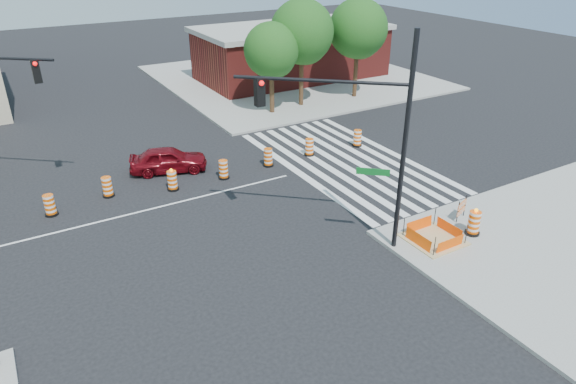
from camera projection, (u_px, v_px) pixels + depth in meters
ground at (161, 207)px, 24.70m from camera, size 120.00×120.00×0.00m
sidewalk_ne at (291, 77)px, 46.65m from camera, size 22.00×22.00×0.15m
crosswalk_east at (345, 161)px, 29.64m from camera, size 6.75×13.50×0.01m
lane_centerline at (161, 207)px, 24.70m from camera, size 14.00×0.12×0.01m
excavation_pit at (433, 238)px, 21.73m from camera, size 2.20×2.20×0.90m
brick_storefront at (292, 52)px, 45.64m from camera, size 16.50×8.50×4.60m
red_coupe at (168, 160)px, 28.07m from camera, size 4.45×2.86×1.41m
signal_pole_se at (357, 124)px, 19.31m from camera, size 5.11×4.44×8.75m
pit_drum at (474, 223)px, 21.96m from camera, size 0.63×0.63×1.25m
barricade at (462, 208)px, 23.10m from camera, size 0.85×0.34×1.04m
tree_north_c at (272, 53)px, 35.50m from camera, size 3.83×3.82×6.49m
tree_north_d at (302, 35)px, 36.70m from camera, size 4.59×4.59×7.80m
tree_north_e at (358, 32)px, 38.81m from camera, size 4.47×4.47×7.60m
median_drum_2 at (50, 206)px, 23.77m from camera, size 0.60×0.60×1.02m
median_drum_3 at (107, 187)px, 25.49m from camera, size 0.60×0.60×1.02m
median_drum_4 at (172, 181)px, 26.13m from camera, size 0.60×0.60×1.18m
median_drum_5 at (223, 170)px, 27.37m from camera, size 0.60×0.60×1.02m
median_drum_6 at (268, 158)px, 28.85m from camera, size 0.60×0.60×1.02m
median_drum_7 at (309, 148)px, 30.23m from camera, size 0.60×0.60×1.02m
median_drum_8 at (357, 139)px, 31.55m from camera, size 0.60×0.60×1.02m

